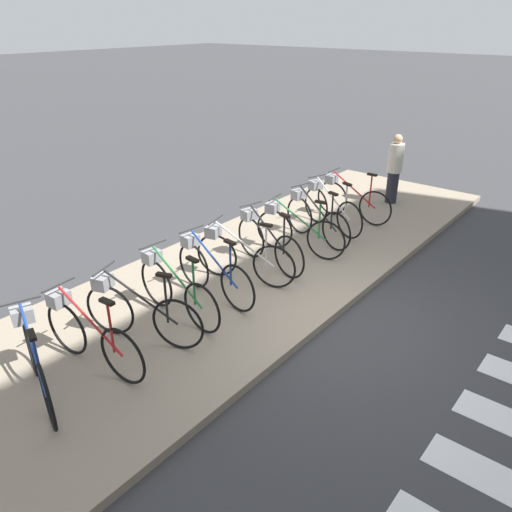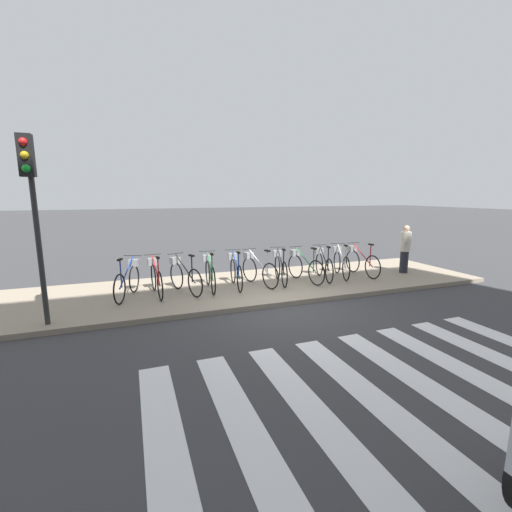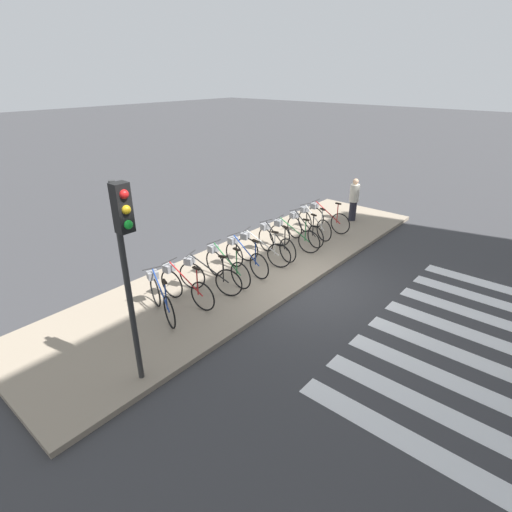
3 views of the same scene
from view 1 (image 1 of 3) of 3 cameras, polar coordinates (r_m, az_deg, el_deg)
The scene contains 14 objects.
ground_plane at distance 7.39m, azimuth 8.57°, elevation -7.59°, with size 120.00×120.00×0.00m, color #38383A.
sidewalk at distance 8.26m, azimuth -2.22°, elevation -2.95°, with size 13.74×3.63×0.12m.
parked_bicycle_0 at distance 6.18m, azimuth -23.96°, elevation -10.69°, with size 0.70×1.66×1.07m.
parked_bicycle_1 at distance 6.41m, azimuth -18.69°, elevation -8.30°, with size 0.46×1.74×1.07m.
parked_bicycle_2 at distance 6.70m, azimuth -13.50°, elevation -5.97°, with size 0.69×1.66×1.07m.
parked_bicycle_3 at distance 7.13m, azimuth -9.38°, elevation -3.53°, with size 0.46×1.74×1.07m.
parked_bicycle_4 at distance 7.55m, azimuth -5.21°, elevation -1.49°, with size 0.46×1.74×1.07m.
parked_bicycle_5 at distance 7.98m, azimuth -1.88°, elevation 0.16°, with size 0.59×1.70×1.07m.
parked_bicycle_6 at distance 8.50m, azimuth 1.15°, elevation 1.84°, with size 0.55×1.71×1.07m.
parked_bicycle_7 at distance 8.98m, azimuth 4.51°, elevation 3.10°, with size 0.47×1.73×1.07m.
parked_bicycle_8 at distance 9.56m, azimuth 6.66°, elevation 4.44°, with size 0.59×1.70×1.07m.
parked_bicycle_9 at distance 10.15m, azimuth 8.39°, elevation 5.61°, with size 0.67×1.67×1.07m.
parked_bicycle_10 at distance 10.71m, azimuth 10.65°, elevation 6.53°, with size 0.46×1.75×1.07m.
pedestrian at distance 11.85m, azimuth 15.55°, elevation 9.70°, with size 0.34×0.34×1.57m.
Camera 1 is at (-5.43, -2.99, 4.02)m, focal length 35.00 mm.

